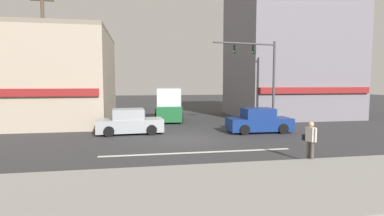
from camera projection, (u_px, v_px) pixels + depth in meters
name	position (u px, v px, depth m)	size (l,w,h in m)	color
ground_plane	(186.00, 139.00, 17.29)	(120.00, 120.00, 0.00)	#333335
lane_marking_stripe	(198.00, 152.00, 13.86)	(9.00, 0.24, 0.01)	silver
sidewalk_curb	(232.00, 188.00, 8.95)	(40.00, 5.00, 0.16)	gray
building_left_block	(42.00, 78.00, 24.01)	(10.63, 11.08, 7.25)	tan
building_right_corner	(289.00, 52.00, 28.51)	(10.30, 9.27, 12.23)	slate
utility_pole_near_left	(45.00, 62.00, 19.12)	(1.40, 0.22, 8.81)	brown
utility_pole_far_right	(272.00, 70.00, 24.70)	(1.40, 0.22, 8.15)	brown
traffic_light_mast	(262.00, 69.00, 21.45)	(4.85, 0.82, 6.20)	#47474C
sedan_parked_curbside	(130.00, 123.00, 18.89)	(4.18, 2.04, 1.58)	#999EA3
sedan_crossing_leftbound	(259.00, 121.00, 19.44)	(4.13, 1.94, 1.58)	navy
box_truck_approaching_near	(168.00, 106.00, 25.53)	(2.52, 5.72, 2.75)	#1E6033
pedestrian_foreground_with_bag	(310.00, 139.00, 12.10)	(0.35, 0.69, 1.67)	#4C4742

